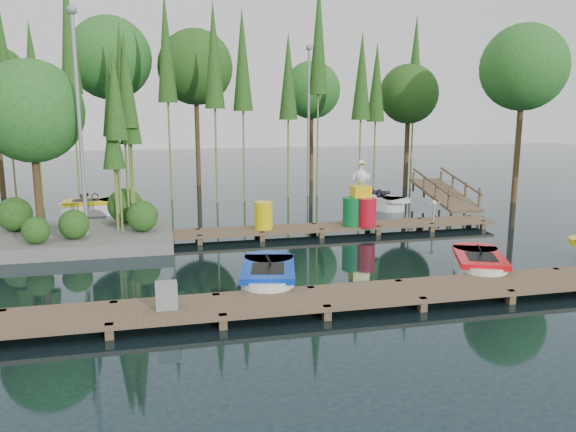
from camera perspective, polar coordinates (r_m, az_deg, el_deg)
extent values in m
plane|color=#1B2D33|center=(16.54, -1.29, -4.14)|extent=(90.00, 90.00, 0.00)
cube|color=brown|center=(12.30, 3.11, -8.34)|extent=(18.00, 1.50, 0.10)
cube|color=brown|center=(12.90, -26.94, -9.57)|extent=(0.16, 0.16, 0.50)
cube|color=brown|center=(11.37, -17.66, -11.58)|extent=(0.16, 0.16, 0.50)
cube|color=brown|center=(12.55, -17.25, -9.40)|extent=(0.16, 0.16, 0.50)
cube|color=brown|center=(11.39, -6.62, -11.09)|extent=(0.16, 0.16, 0.50)
cube|color=brown|center=(12.56, -7.30, -8.96)|extent=(0.16, 0.16, 0.50)
cube|color=brown|center=(11.80, 3.97, -10.23)|extent=(0.16, 0.16, 0.50)
cube|color=brown|center=(12.93, 2.31, -8.28)|extent=(0.16, 0.16, 0.50)
cube|color=brown|center=(12.57, 13.50, -9.16)|extent=(0.16, 0.16, 0.50)
cube|color=brown|center=(13.64, 11.12, -7.45)|extent=(0.16, 0.16, 0.50)
cube|color=brown|center=(13.64, 21.68, -8.04)|extent=(0.16, 0.16, 0.50)
cube|color=brown|center=(14.63, 18.87, -6.57)|extent=(0.16, 0.16, 0.50)
cube|color=brown|center=(15.86, 25.50, -5.72)|extent=(0.16, 0.16, 0.50)
cube|color=brown|center=(19.07, 0.08, -1.33)|extent=(15.00, 1.20, 0.10)
cube|color=brown|center=(18.37, -21.67, -3.24)|extent=(0.16, 0.16, 0.50)
cube|color=brown|center=(19.29, -21.27, -2.55)|extent=(0.16, 0.16, 0.50)
cube|color=brown|center=(18.17, -15.33, -2.99)|extent=(0.16, 0.16, 0.50)
cube|color=brown|center=(19.10, -15.24, -2.31)|extent=(0.16, 0.16, 0.50)
cube|color=brown|center=(18.20, -8.94, -2.71)|extent=(0.16, 0.16, 0.50)
cube|color=brown|center=(19.13, -9.16, -2.04)|extent=(0.16, 0.16, 0.50)
cube|color=brown|center=(18.45, -2.64, -2.40)|extent=(0.16, 0.16, 0.50)
cube|color=brown|center=(19.37, -3.17, -1.76)|extent=(0.16, 0.16, 0.50)
cube|color=brown|center=(18.92, 3.41, -2.07)|extent=(0.16, 0.16, 0.50)
cube|color=brown|center=(19.81, 2.62, -1.46)|extent=(0.16, 0.16, 0.50)
cube|color=brown|center=(19.58, 9.11, -1.74)|extent=(0.16, 0.16, 0.50)
cube|color=brown|center=(20.45, 8.10, -1.17)|extent=(0.16, 0.16, 0.50)
cube|color=brown|center=(20.43, 14.39, -1.42)|extent=(0.16, 0.16, 0.50)
cube|color=brown|center=(21.27, 13.20, -0.88)|extent=(0.16, 0.16, 0.50)
cube|color=brown|center=(21.44, 19.20, -1.12)|extent=(0.16, 0.16, 0.50)
cube|color=brown|center=(22.23, 17.89, -0.62)|extent=(0.16, 0.16, 0.50)
cube|color=slate|center=(19.27, -21.00, -2.15)|extent=(6.20, 4.20, 0.42)
sphere|color=#2A5A1C|center=(20.03, -26.03, 0.16)|extent=(1.10, 1.10, 1.10)
sphere|color=#2A5A1C|center=(18.14, -20.92, -0.80)|extent=(0.90, 0.90, 0.90)
sphere|color=#2A5A1C|center=(20.13, -16.21, 1.03)|extent=(1.20, 1.20, 1.20)
sphere|color=#2A5A1C|center=(17.93, -24.24, -1.34)|extent=(0.80, 0.80, 0.80)
sphere|color=#2A5A1C|center=(18.55, -14.57, -0.01)|extent=(1.00, 1.00, 1.00)
cylinder|color=#49361F|center=(19.52, -24.12, 3.21)|extent=(0.24, 0.24, 3.60)
sphere|color=#2D7228|center=(19.38, -24.64, 9.66)|extent=(3.20, 3.20, 3.20)
cylinder|color=olive|center=(19.26, -16.17, 6.53)|extent=(0.07, 0.07, 5.93)
cone|color=#2A5A1C|center=(19.23, -16.51, 12.71)|extent=(0.70, 0.70, 2.97)
cylinder|color=olive|center=(19.12, -17.13, 6.05)|extent=(0.07, 0.07, 5.66)
cone|color=#2A5A1C|center=(19.07, -17.47, 11.99)|extent=(0.70, 0.70, 2.83)
cylinder|color=olive|center=(19.30, -15.56, 5.52)|extent=(0.07, 0.07, 5.22)
cone|color=#2A5A1C|center=(19.23, -15.84, 10.95)|extent=(0.70, 0.70, 2.61)
cylinder|color=olive|center=(18.50, -16.84, 5.71)|extent=(0.07, 0.07, 5.53)
cone|color=#2A5A1C|center=(18.44, -17.18, 11.70)|extent=(0.70, 0.70, 2.76)
cylinder|color=olive|center=(18.72, -17.14, 3.41)|extent=(0.07, 0.07, 4.01)
cone|color=#2A5A1C|center=(18.60, -17.38, 7.70)|extent=(0.70, 0.70, 2.01)
cylinder|color=olive|center=(19.13, -15.83, 6.79)|extent=(0.07, 0.07, 6.11)
cone|color=#2A5A1C|center=(19.11, -16.17, 13.19)|extent=(0.70, 0.70, 3.05)
cylinder|color=#49361F|center=(27.69, 22.37, 7.50)|extent=(0.26, 0.26, 6.06)
sphere|color=#2D7228|center=(27.71, 22.83, 13.75)|extent=(3.81, 3.81, 3.81)
cylinder|color=#49361F|center=(31.29, 11.99, 7.44)|extent=(0.26, 0.26, 5.02)
sphere|color=#2A5A1C|center=(31.25, 12.18, 12.03)|extent=(3.16, 3.16, 3.16)
cylinder|color=#49361F|center=(33.61, 2.38, 8.14)|extent=(0.26, 0.26, 5.31)
sphere|color=#2D7228|center=(33.58, 2.42, 12.66)|extent=(3.34, 3.34, 3.34)
cylinder|color=#49361F|center=(31.76, -9.21, 8.88)|extent=(0.26, 0.26, 6.46)
sphere|color=#2A5A1C|center=(31.81, -9.39, 14.71)|extent=(4.06, 4.06, 4.06)
cylinder|color=#49361F|center=(31.71, -17.29, 8.88)|extent=(0.26, 0.26, 6.85)
sphere|color=#2D7228|center=(31.80, -17.65, 15.06)|extent=(4.31, 4.31, 4.31)
cylinder|color=olive|center=(28.84, -26.54, 9.58)|extent=(0.09, 0.09, 8.36)
cone|color=#2A5A1C|center=(28.92, -26.94, 14.21)|extent=(0.90, 0.90, 4.60)
cylinder|color=olive|center=(26.31, -24.19, 8.78)|extent=(0.09, 0.09, 7.48)
cone|color=#2A5A1C|center=(26.35, -24.55, 13.32)|extent=(0.90, 0.90, 4.11)
cylinder|color=olive|center=(26.67, -21.03, 11.37)|extent=(0.09, 0.09, 9.66)
cone|color=#2A5A1C|center=(26.86, -21.45, 17.14)|extent=(0.90, 0.90, 5.31)
cylinder|color=olive|center=(27.50, -16.36, 9.56)|extent=(0.09, 0.09, 7.69)
cone|color=#2A5A1C|center=(27.55, -16.61, 14.04)|extent=(0.90, 0.90, 4.23)
cylinder|color=olive|center=(27.11, -12.08, 11.12)|extent=(0.09, 0.09, 8.99)
cone|color=#2A5A1C|center=(27.25, -12.30, 16.42)|extent=(0.90, 0.90, 4.94)
cylinder|color=olive|center=(25.63, -7.42, 10.67)|extent=(0.09, 0.09, 8.44)
cone|color=#2A5A1C|center=(25.73, -7.55, 15.94)|extent=(0.90, 0.90, 4.64)
cylinder|color=olive|center=(25.93, -4.58, 10.49)|extent=(0.09, 0.09, 8.22)
cone|color=#2A5A1C|center=(26.01, -4.66, 15.57)|extent=(0.90, 0.90, 4.52)
cylinder|color=olive|center=(27.23, 0.03, 9.69)|extent=(0.09, 0.09, 7.41)
cone|color=#2A5A1C|center=(27.26, 0.03, 14.05)|extent=(0.90, 0.90, 4.07)
cylinder|color=olive|center=(27.84, 3.06, 12.14)|extent=(0.09, 0.09, 9.77)
cone|color=#2A5A1C|center=(28.03, 3.12, 17.74)|extent=(0.90, 0.90, 5.38)
cylinder|color=olive|center=(27.19, 7.39, 9.60)|extent=(0.09, 0.09, 7.40)
cone|color=#2A5A1C|center=(27.23, 7.50, 13.96)|extent=(0.90, 0.90, 4.07)
cylinder|color=olive|center=(29.18, 8.86, 9.39)|extent=(0.09, 0.09, 7.14)
cone|color=#2A5A1C|center=(29.20, 8.98, 13.31)|extent=(0.90, 0.90, 3.93)
cylinder|color=olive|center=(31.12, 12.61, 10.70)|extent=(0.09, 0.09, 8.61)
cone|color=#2A5A1C|center=(31.21, 12.80, 15.13)|extent=(0.90, 0.90, 4.74)
cylinder|color=gray|center=(18.28, -20.35, 7.75)|extent=(0.12, 0.12, 7.00)
sphere|color=gray|center=(18.47, -21.13, 18.95)|extent=(0.30, 0.30, 0.30)
cylinder|color=gray|center=(27.62, 2.10, 9.28)|extent=(0.12, 0.12, 7.00)
sphere|color=gray|center=(27.75, 2.15, 16.73)|extent=(0.30, 0.30, 0.30)
cube|color=brown|center=(25.59, 15.64, 2.11)|extent=(1.50, 3.94, 0.95)
cube|color=brown|center=(23.87, 16.01, 1.57)|extent=(0.08, 0.08, 0.90)
cube|color=brown|center=(24.81, 14.80, 2.23)|extent=(0.08, 0.08, 0.90)
cube|color=brown|center=(25.76, 13.67, 2.85)|extent=(0.08, 0.08, 0.90)
cube|color=brown|center=(26.72, 12.62, 3.41)|extent=(0.08, 0.08, 0.90)
cube|color=brown|center=(25.18, 14.32, 3.42)|extent=(0.06, 3.54, 0.83)
cube|color=brown|center=(24.58, 18.87, 1.67)|extent=(0.08, 0.08, 0.90)
cube|color=brown|center=(25.49, 17.58, 2.31)|extent=(0.08, 0.08, 0.90)
cube|color=brown|center=(26.42, 16.38, 2.91)|extent=(0.08, 0.08, 0.90)
cube|color=brown|center=(27.35, 15.26, 3.46)|extent=(0.08, 0.08, 0.90)
cube|color=brown|center=(25.86, 17.07, 3.46)|extent=(0.06, 3.54, 0.83)
cube|color=white|center=(13.60, -2.02, -6.62)|extent=(1.47, 1.48, 0.56)
cylinder|color=white|center=(14.19, -1.96, -5.86)|extent=(1.47, 1.47, 0.56)
cylinder|color=white|center=(13.01, -2.08, -7.44)|extent=(1.47, 1.47, 0.56)
cube|color=#0730B4|center=(13.51, -2.03, -5.37)|extent=(1.69, 2.36, 0.14)
cylinder|color=#0730B4|center=(14.37, -1.95, -4.36)|extent=(1.50, 1.50, 0.14)
cube|color=black|center=(13.30, -2.05, -5.43)|extent=(0.96, 1.16, 0.06)
torus|color=black|center=(13.60, -2.02, -4.36)|extent=(0.21, 0.31, 0.27)
cube|color=white|center=(15.52, 18.85, -5.03)|extent=(1.52, 1.53, 0.53)
cylinder|color=white|center=(16.07, 18.53, -4.46)|extent=(1.52, 1.52, 0.53)
cylinder|color=white|center=(14.96, 19.20, -5.63)|extent=(1.52, 1.52, 0.53)
cube|color=red|center=(15.44, 18.92, -3.99)|extent=(1.88, 2.32, 0.14)
cylinder|color=red|center=(16.26, 18.46, -3.23)|extent=(1.55, 1.55, 0.14)
cube|color=black|center=(15.25, 19.04, -4.02)|extent=(1.03, 1.16, 0.06)
torus|color=black|center=(15.54, 18.88, -3.17)|extent=(0.24, 0.30, 0.26)
cube|color=white|center=(24.42, -19.31, 0.67)|extent=(1.33, 1.32, 0.57)
cylinder|color=white|center=(24.40, -17.84, 0.75)|extent=(1.32, 1.32, 0.57)
cylinder|color=white|center=(24.45, -20.78, 0.59)|extent=(1.32, 1.32, 0.57)
cube|color=yellow|center=(24.37, -19.36, 1.39)|extent=(2.24, 1.40, 0.15)
cylinder|color=yellow|center=(24.34, -17.21, 1.51)|extent=(1.35, 1.35, 0.15)
cube|color=black|center=(24.37, -19.85, 1.47)|extent=(1.07, 0.83, 0.06)
torus|color=black|center=(24.33, -19.02, 1.89)|extent=(0.30, 0.17, 0.28)
imported|color=#1E1E2D|center=(24.34, -20.01, 2.05)|extent=(0.47, 0.36, 1.01)
cube|color=white|center=(24.57, 9.30, 1.18)|extent=(1.60, 1.60, 0.53)
cylinder|color=white|center=(24.25, 10.42, 1.01)|extent=(1.59, 1.59, 0.53)
cylinder|color=white|center=(24.91, 8.21, 1.34)|extent=(1.59, 1.59, 0.53)
cube|color=white|center=(24.53, 9.32, 1.84)|extent=(2.07, 2.33, 0.13)
cylinder|color=white|center=(24.05, 10.96, 1.61)|extent=(1.63, 1.63, 0.13)
cube|color=black|center=(24.63, 8.96, 1.99)|extent=(1.11, 1.19, 0.06)
torus|color=black|center=(24.42, 9.61, 2.25)|extent=(0.26, 0.30, 0.26)
imported|color=#1E1E2D|center=(24.63, 8.88, 2.46)|extent=(0.45, 0.48, 0.87)
imported|color=#1E1E2D|center=(24.71, 9.97, 2.32)|extent=(0.34, 0.37, 0.65)
cube|color=gray|center=(11.74, -12.24, -7.89)|extent=(0.44, 0.37, 0.53)
cylinder|color=yellow|center=(18.79, -2.51, 0.06)|extent=(0.61, 0.61, 0.92)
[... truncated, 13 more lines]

